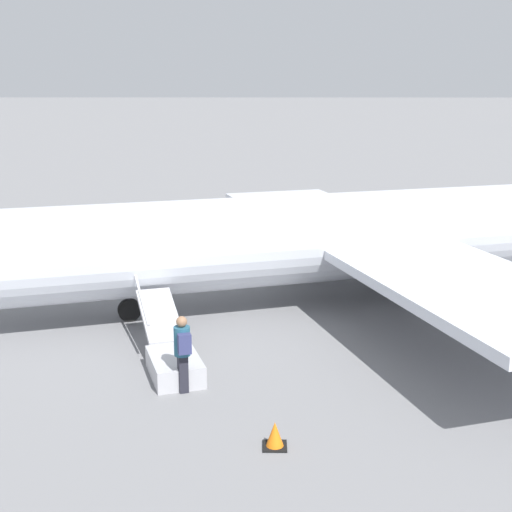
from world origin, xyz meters
TOP-DOWN VIEW (x-y plane):
  - ground_plane at (0.00, 0.00)m, footprint 600.00×600.00m
  - airplane_main at (-0.86, -0.27)m, footprint 26.06×19.93m
  - boarding_stairs at (4.57, 5.52)m, footprint 2.20×4.13m
  - passenger at (4.16, 6.73)m, footprint 0.42×0.57m
  - traffic_cone_near_stairs at (2.18, 9.16)m, footprint 0.46×0.46m

SIDE VIEW (x-z plane):
  - ground_plane at x=0.00m, z-range 0.00..0.00m
  - traffic_cone_near_stairs at x=2.18m, z-range -0.02..0.48m
  - boarding_stairs at x=4.57m, z-range -0.49..1.24m
  - passenger at x=4.16m, z-range 0.13..1.87m
  - airplane_main at x=-0.86m, z-range -1.40..5.62m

